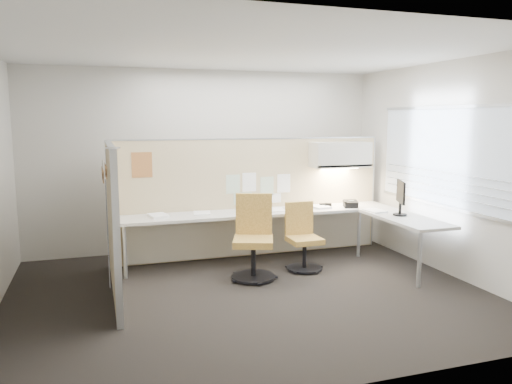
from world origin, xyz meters
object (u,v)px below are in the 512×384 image
object	(u,v)px
chair_left	(254,240)
monitor	(401,196)
desk	(287,220)
phone	(350,204)
chair_right	(303,239)

from	to	relation	value
chair_left	monitor	xyz separation A→B (m)	(2.06, -0.18, 0.51)
desk	chair_left	distance (m)	0.91
desk	phone	size ratio (longest dim) A/B	15.59
desk	monitor	xyz separation A→B (m)	(1.37, -0.76, 0.40)
desk	phone	distance (m)	1.05
monitor	phone	distance (m)	0.88
desk	monitor	size ratio (longest dim) A/B	8.40
chair_right	phone	distance (m)	1.13
desk	chair_left	xyz separation A→B (m)	(-0.69, -0.58, -0.10)
chair_right	phone	size ratio (longest dim) A/B	3.52
chair_left	chair_right	bearing A→B (deg)	30.86
chair_left	chair_right	distance (m)	0.77
chair_right	monitor	world-z (taller)	monitor
chair_left	phone	xyz separation A→B (m)	(1.72, 0.60, 0.28)
chair_left	monitor	bearing A→B (deg)	14.74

